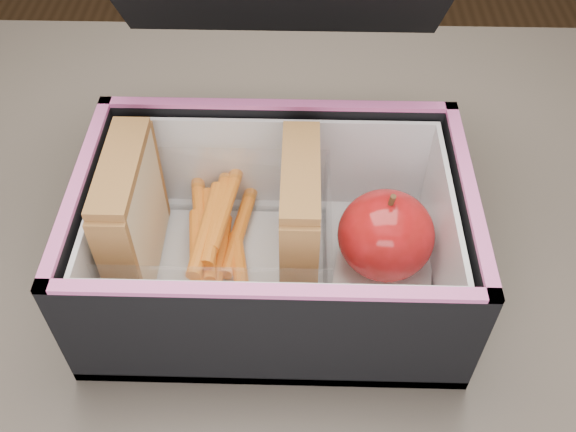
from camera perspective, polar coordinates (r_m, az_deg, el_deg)
kitchen_table at (r=0.57m, az=-0.77°, el=-12.99°), size 1.20×0.80×0.75m
lunch_bag at (r=0.47m, az=-1.24°, el=-0.88°), size 0.27×0.29×0.24m
plastic_tub at (r=0.48m, az=-6.23°, el=-1.70°), size 0.17×0.12×0.07m
sandwich_left at (r=0.48m, az=-13.68°, el=0.09°), size 0.03×0.09×0.11m
sandwich_right at (r=0.46m, az=1.05°, el=-0.23°), size 0.03×0.09×0.10m
carrot_sticks at (r=0.50m, az=-6.40°, el=-2.05°), size 0.06×0.15×0.03m
paper_napkin at (r=0.51m, az=8.48°, el=-4.17°), size 0.08×0.09×0.01m
red_apple at (r=0.48m, az=8.69°, el=-1.69°), size 0.09×0.09×0.08m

